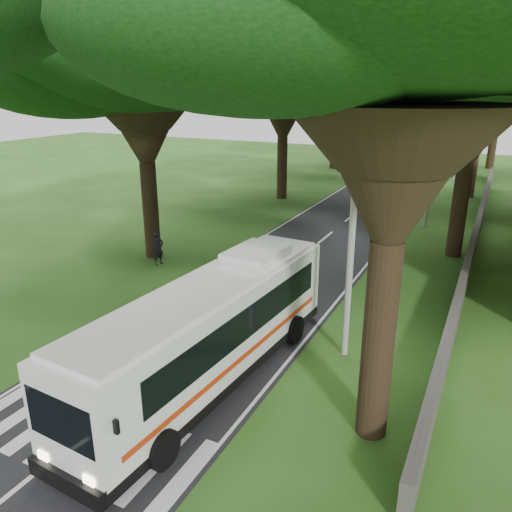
% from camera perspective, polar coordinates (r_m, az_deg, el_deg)
% --- Properties ---
extents(ground, '(140.00, 140.00, 0.00)m').
position_cam_1_polar(ground, '(17.41, -14.58, -15.65)').
color(ground, '#274814').
rests_on(ground, ground).
extents(road, '(8.00, 120.00, 0.04)m').
position_cam_1_polar(road, '(38.11, 10.33, 4.03)').
color(road, black).
rests_on(road, ground).
extents(crosswalk, '(8.00, 3.00, 0.01)m').
position_cam_1_polar(crosswalk, '(16.28, -19.35, -18.95)').
color(crosswalk, silver).
rests_on(crosswalk, ground).
extents(property_wall, '(0.35, 50.00, 1.20)m').
position_cam_1_polar(property_wall, '(35.71, 23.91, 2.63)').
color(property_wall, '#383533').
rests_on(property_wall, ground).
extents(pole_near, '(1.60, 0.24, 8.00)m').
position_cam_1_polar(pole_near, '(17.96, 10.80, 0.71)').
color(pole_near, gray).
rests_on(pole_near, ground).
extents(pole_mid, '(1.60, 0.24, 8.00)m').
position_cam_1_polar(pole_mid, '(37.18, 19.42, 9.47)').
color(pole_mid, gray).
rests_on(pole_mid, ground).
extents(pole_far, '(1.60, 0.24, 8.00)m').
position_cam_1_polar(pole_far, '(56.94, 22.20, 12.18)').
color(pole_far, gray).
rests_on(pole_far, ground).
extents(tree_l_mida, '(14.99, 14.99, 14.49)m').
position_cam_1_polar(tree_l_mida, '(28.77, -13.18, 21.60)').
color(tree_l_mida, black).
rests_on(tree_l_mida, ground).
extents(tree_l_midb, '(15.10, 15.10, 14.09)m').
position_cam_1_polar(tree_l_midb, '(44.08, 3.19, 20.50)').
color(tree_l_midb, black).
rests_on(tree_l_midb, ground).
extents(tree_l_far, '(13.28, 13.28, 14.62)m').
position_cam_1_polar(tree_l_far, '(61.34, 9.38, 20.68)').
color(tree_l_far, black).
rests_on(tree_l_far, ground).
extents(tree_r_mida, '(15.74, 15.74, 14.44)m').
position_cam_1_polar(tree_r_mida, '(30.58, 24.22, 19.99)').
color(tree_r_mida, black).
rests_on(tree_r_mida, ground).
extents(tree_r_midb, '(13.65, 13.65, 15.61)m').
position_cam_1_polar(tree_r_midb, '(48.64, 25.10, 20.78)').
color(tree_r_midb, black).
rests_on(tree_r_midb, ground).
extents(tree_r_far, '(14.10, 14.10, 15.32)m').
position_cam_1_polar(tree_r_far, '(66.56, 26.62, 19.37)').
color(tree_r_far, black).
rests_on(tree_r_far, ground).
extents(coach_bus, '(3.53, 12.36, 3.60)m').
position_cam_1_polar(coach_bus, '(17.00, -5.12, -8.31)').
color(coach_bus, white).
rests_on(coach_bus, ground).
extents(distant_car_a, '(1.61, 3.71, 1.25)m').
position_cam_1_polar(distant_car_a, '(48.36, 13.11, 7.82)').
color(distant_car_a, '#A3A3A7').
rests_on(distant_car_a, road).
extents(distant_car_b, '(1.98, 4.66, 1.50)m').
position_cam_1_polar(distant_car_b, '(58.96, 13.49, 9.89)').
color(distant_car_b, navy).
rests_on(distant_car_b, road).
extents(distant_car_c, '(3.34, 5.08, 1.37)m').
position_cam_1_polar(distant_car_c, '(67.14, 19.56, 10.35)').
color(distant_car_c, maroon).
rests_on(distant_car_c, road).
extents(pedestrian, '(0.61, 0.79, 1.91)m').
position_cam_1_polar(pedestrian, '(28.60, -11.12, 0.87)').
color(pedestrian, black).
rests_on(pedestrian, ground).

